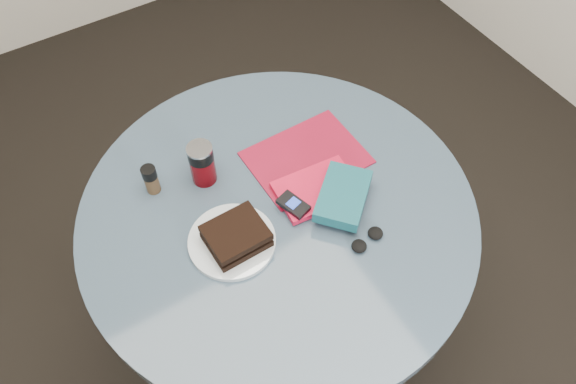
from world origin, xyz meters
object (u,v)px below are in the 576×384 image
pepper_grinder (151,179)px  plate (232,241)px  table (279,242)px  magazine (306,158)px  headphones (367,240)px  sandwich (236,236)px  soda_can (202,164)px  red_book (317,189)px  mp3_player (293,205)px  novel (343,196)px

pepper_grinder → plate: bearing=-68.7°
table → pepper_grinder: 0.38m
magazine → headphones: bearing=-93.7°
sandwich → magazine: bearing=25.5°
table → soda_can: (-0.11, 0.18, 0.22)m
red_book → mp3_player: (-0.08, -0.02, 0.01)m
table → red_book: size_ratio=4.95×
soda_can → novel: size_ratio=0.71×
pepper_grinder → mp3_player: pepper_grinder is taller
table → soda_can: bearing=121.6°
mp3_player → table: bearing=137.8°
headphones → magazine: bearing=86.9°
soda_can → headphones: bearing=-57.0°
magazine → mp3_player: (-0.12, -0.13, 0.03)m
plate → mp3_player: bearing=0.1°
mp3_player → magazine: bearing=46.4°
sandwich → magazine: (0.28, 0.14, -0.03)m
table → pepper_grinder: pepper_grinder is taller
soda_can → sandwich: bearing=-96.1°
plate → mp3_player: 0.17m
pepper_grinder → headphones: 0.56m
pepper_grinder → mp3_player: bearing=-42.3°
soda_can → magazine: 0.28m
table → sandwich: (-0.14, -0.04, 0.20)m
table → magazine: magazine is taller
sandwich → mp3_player: bearing=3.5°
table → plate: bearing=-169.5°
red_book → headphones: size_ratio=2.09×
red_book → novel: 0.08m
sandwich → headphones: (0.27, -0.16, -0.03)m
plate → novel: size_ratio=1.23×
headphones → red_book: bearing=96.8°
table → red_book: 0.21m
table → novel: bearing=-27.3°
mp3_player → soda_can: bearing=124.1°
novel → headphones: bearing=-136.1°
table → soda_can: 0.31m
magazine → headphones: (-0.02, -0.29, 0.01)m
soda_can → table: bearing=-58.4°
magazine → mp3_player: bearing=-134.2°
soda_can → mp3_player: 0.25m
plate → novel: (0.29, -0.05, 0.03)m
plate → magazine: plate is taller
magazine → mp3_player: size_ratio=3.38×
sandwich → novel: (0.28, -0.04, 0.00)m
soda_can → mp3_player: soda_can is taller
soda_can → magazine: (0.26, -0.08, -0.06)m
table → pepper_grinder: bearing=137.7°
plate → pepper_grinder: pepper_grinder is taller
soda_can → magazine: soda_can is taller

